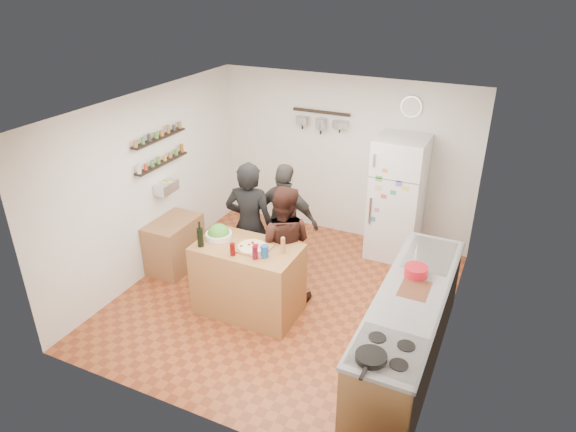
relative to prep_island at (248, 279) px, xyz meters
The scene contains 26 objects.
room_shell 1.16m from the prep_island, 69.50° to the left, with size 4.20×4.20×4.20m.
prep_island is the anchor object (origin of this frame).
pizza_board 0.47m from the prep_island, 14.04° to the right, with size 0.42×0.34×0.02m, color #9A6538.
pizza 0.49m from the prep_island, 14.04° to the right, with size 0.34×0.34×0.02m, color beige.
salad_bowl 0.65m from the prep_island, behind, with size 0.32×0.32×0.06m, color silver.
wine_bottle 0.79m from the prep_island, 156.25° to the right, with size 0.08×0.08×0.23m, color black.
wine_glass_near 0.58m from the prep_island, 101.77° to the right, with size 0.06×0.06×0.15m, color #520707.
wine_glass_far 0.61m from the prep_island, 42.27° to the right, with size 0.06×0.06×0.16m, color #54071A.
pepper_mill 0.70m from the prep_island, ahead, with size 0.05×0.05×0.16m, color #9C7041.
salt_canister 0.62m from the prep_island, 21.80° to the right, with size 0.09×0.09×0.15m, color navy.
person_left 0.75m from the prep_island, 115.98° to the left, with size 0.64×0.42×1.74m, color black.
person_center 0.60m from the prep_island, 59.18° to the left, with size 0.76×0.59×1.56m, color black.
person_back 1.05m from the prep_island, 88.19° to the left, with size 0.94×0.39×1.61m, color #2D2A28.
counter_run 2.00m from the prep_island, ahead, with size 0.63×2.63×0.90m, color #9E7042.
stove_top 2.32m from the prep_island, 28.64° to the right, with size 0.60×0.62×0.02m, color white.
skillet 2.33m from the prep_island, 33.46° to the right, with size 0.27×0.27×0.05m, color black.
sink 2.17m from the prep_island, 19.53° to the left, with size 0.50×0.80×0.03m, color silver.
cutting_board 2.05m from the prep_island, ahead, with size 0.30×0.40×0.02m, color brown.
red_bowl 2.03m from the prep_island, ahead, with size 0.25×0.25×0.10m, color red.
fridge 2.53m from the prep_island, 59.97° to the left, with size 0.70×0.68×1.80m, color white.
wall_clock 3.26m from the prep_island, 63.37° to the left, with size 0.30×0.30×0.03m, color silver.
spice_shelf_lower 2.03m from the prep_island, 159.54° to the left, with size 0.12×1.00×0.03m, color black.
spice_shelf_upper 2.23m from the prep_island, 159.54° to the left, with size 0.12×1.00×0.03m, color black.
produce_basket 1.85m from the prep_island, 159.19° to the left, with size 0.18×0.35×0.14m, color silver.
side_table 1.51m from the prep_island, 162.59° to the left, with size 0.50×0.80×0.73m, color #9B6A41.
pot_rack 2.84m from the prep_island, 91.24° to the left, with size 0.90×0.04×0.04m, color black.
Camera 1 is at (2.39, -4.99, 3.91)m, focal length 32.00 mm.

